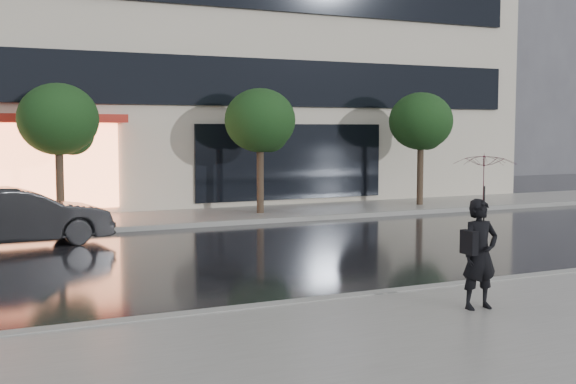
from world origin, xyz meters
TOP-DOWN VIEW (x-y plane):
  - ground at (0.00, 0.00)m, footprint 120.00×120.00m
  - sidewalk_near at (0.00, -3.25)m, footprint 60.00×4.50m
  - sidewalk_far at (0.00, 10.25)m, footprint 60.00×3.50m
  - curb_near at (0.00, -1.00)m, footprint 60.00×0.25m
  - curb_far at (0.00, 8.50)m, footprint 60.00×0.25m
  - bg_building_right at (26.00, 28.00)m, footprint 12.00×12.00m
  - tree_mid_west at (-2.94, 10.03)m, footprint 2.20×2.20m
  - tree_mid_east at (3.06, 10.03)m, footprint 2.20×2.20m
  - tree_far_east at (9.06, 10.03)m, footprint 2.20×2.20m
  - parked_car at (-4.30, 7.12)m, footprint 4.29×1.90m
  - pedestrian_with_umbrella at (1.26, -2.49)m, footprint 0.93×0.95m

SIDE VIEW (x-z plane):
  - ground at x=0.00m, z-range 0.00..0.00m
  - sidewalk_near at x=0.00m, z-range 0.00..0.12m
  - sidewalk_far at x=0.00m, z-range 0.00..0.12m
  - curb_near at x=0.00m, z-range 0.00..0.14m
  - curb_far at x=0.00m, z-range 0.00..0.14m
  - parked_car at x=-4.30m, z-range 0.00..1.37m
  - pedestrian_with_umbrella at x=1.26m, z-range 0.47..2.74m
  - tree_mid_west at x=-2.94m, z-range 0.93..4.92m
  - tree_mid_east at x=3.06m, z-range 0.93..4.92m
  - tree_far_east at x=9.06m, z-range 0.93..4.92m
  - bg_building_right at x=26.00m, z-range 0.00..16.00m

